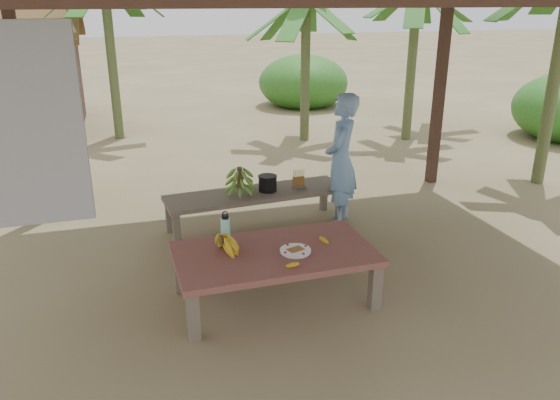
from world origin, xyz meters
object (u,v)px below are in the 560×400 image
object	(u,v)px
bench	(256,196)
cooking_pot	(268,184)
woman	(341,160)
plate	(295,251)
ripe_banana_bunch	(221,244)
water_flask	(226,230)
work_table	(275,257)

from	to	relation	value
bench	cooking_pot	xyz separation A→B (m)	(0.15, 0.00, 0.15)
cooking_pot	woman	distance (m)	0.94
plate	woman	xyz separation A→B (m)	(1.13, 1.67, 0.30)
ripe_banana_bunch	cooking_pot	world-z (taller)	ripe_banana_bunch
bench	woman	bearing A→B (deg)	-14.54
ripe_banana_bunch	water_flask	world-z (taller)	water_flask
work_table	water_flask	size ratio (longest dim) A/B	5.62
plate	water_flask	xyz separation A→B (m)	(-0.56, 0.39, 0.12)
bench	work_table	bearing A→B (deg)	-103.74
cooking_pot	water_flask	bearing A→B (deg)	-118.92
bench	plate	xyz separation A→B (m)	(-0.10, -1.84, 0.12)
work_table	ripe_banana_bunch	xyz separation A→B (m)	(-0.47, 0.09, 0.16)
work_table	cooking_pot	size ratio (longest dim) A/B	8.22
ripe_banana_bunch	plate	xyz separation A→B (m)	(0.64, -0.18, -0.08)
work_table	woman	world-z (taller)	woman
water_flask	work_table	bearing A→B (deg)	-37.11
water_flask	ripe_banana_bunch	bearing A→B (deg)	-111.80
bench	cooking_pot	distance (m)	0.21
work_table	plate	bearing A→B (deg)	-28.86
plate	bench	bearing A→B (deg)	86.90
ripe_banana_bunch	cooking_pot	size ratio (longest dim) A/B	1.40
ripe_banana_bunch	plate	distance (m)	0.67
plate	cooking_pot	size ratio (longest dim) A/B	1.28
water_flask	cooking_pot	world-z (taller)	water_flask
work_table	woman	size ratio (longest dim) A/B	1.11
plate	water_flask	distance (m)	0.69
water_flask	cooking_pot	distance (m)	1.67
plate	water_flask	size ratio (longest dim) A/B	0.87
bench	woman	distance (m)	1.12
woman	water_flask	bearing A→B (deg)	-19.32
bench	woman	world-z (taller)	woman
water_flask	woman	world-z (taller)	woman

